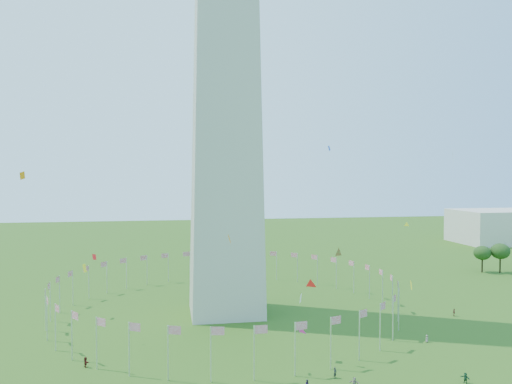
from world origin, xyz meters
TOP-DOWN VIEW (x-y plane):
  - flag_ring at (-0.00, 50.00)m, footprint 80.24×80.24m
  - gov_building_east_a at (150.00, 150.00)m, footprint 50.00×30.00m
  - kites_aloft at (4.47, 22.44)m, footprint 128.24×74.20m

SIDE VIEW (x-z plane):
  - flag_ring at x=0.00m, z-range 0.00..9.00m
  - gov_building_east_a at x=150.00m, z-range 0.00..16.00m
  - kites_aloft at x=4.47m, z-range 0.50..36.37m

